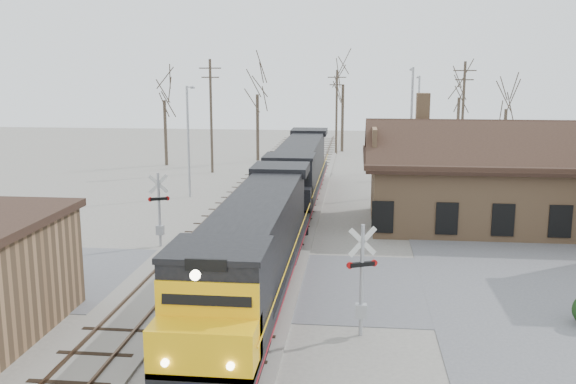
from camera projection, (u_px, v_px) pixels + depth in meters
The scene contains 20 objects.
ground at pixel (264, 283), 28.63m from camera, with size 140.00×140.00×0.00m, color #9B968C.
road at pixel (264, 283), 28.63m from camera, with size 60.00×9.00×0.03m, color #59595E.
track_main at pixel (296, 209), 43.25m from camera, with size 3.40×90.00×0.24m.
track_siding at pixel (231, 207), 43.73m from camera, with size 3.40×90.00×0.24m.
depot at pixel (489, 186), 38.60m from camera, with size 15.20×9.31×7.90m.
locomotive_lead at pixel (254, 250), 25.61m from camera, with size 2.94×19.69×4.37m.
locomotive_trailing at pixel (299, 171), 45.08m from camera, with size 2.94×19.69×4.14m.
crossbuck_near at pixel (362, 284), 22.70m from camera, with size 1.10×0.54×4.10m.
crossbuck_far at pixel (159, 212), 34.11m from camera, with size 1.08×0.53×4.01m.
streetlight_a at pixel (189, 135), 46.76m from camera, with size 0.25×2.04×8.14m.
streetlight_b at pixel (411, 125), 47.44m from camera, with size 0.25×2.04×9.45m.
streetlight_c at pixel (418, 117), 59.33m from camera, with size 0.25×2.04×8.67m.
utility_pole_a at pixel (211, 114), 57.41m from camera, with size 2.00×0.24×10.16m.
utility_pole_b at pixel (337, 110), 69.93m from camera, with size 2.00×0.24×9.15m.
utility_pole_c at pixel (463, 116), 57.12m from camera, with size 2.00×0.24×9.95m.
tree_a at pixel (164, 89), 61.39m from camera, with size 4.21×4.21×10.32m.
tree_b at pixel (257, 83), 63.69m from camera, with size 4.52×4.52×11.07m.
tree_c at pixel (343, 74), 71.34m from camera, with size 4.96×4.96×12.15m.
tree_d at pixel (460, 88), 67.47m from camera, with size 4.19×4.19×10.27m.
tree_e at pixel (507, 100), 62.10m from camera, with size 3.63×3.63×8.88m.
Camera 1 is at (4.05, -27.03, 9.51)m, focal length 40.00 mm.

